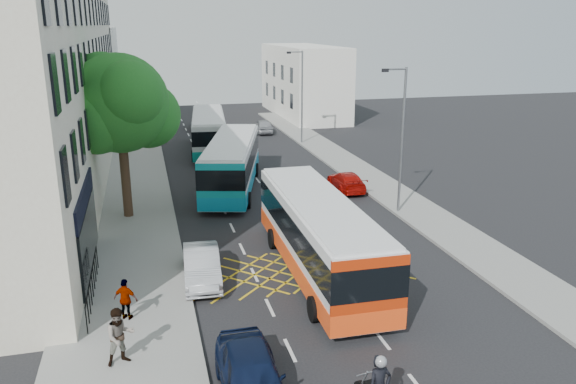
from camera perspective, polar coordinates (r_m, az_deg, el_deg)
ground at (r=20.13m, az=9.33°, el=-14.36°), size 120.00×120.00×0.00m
pavement_left at (r=32.35m, az=-15.85°, el=-2.43°), size 5.00×70.00×0.15m
pavement_right at (r=35.57m, az=10.79°, el=-0.36°), size 3.00×70.00×0.15m
terrace_main at (r=40.86m, az=-24.28°, el=10.24°), size 8.30×45.00×13.50m
terrace_far at (r=71.18m, az=-20.28°, el=11.38°), size 8.00×20.00×10.00m
building_right at (r=66.55m, az=1.55°, el=11.21°), size 6.00×18.00×8.00m
street_tree at (r=30.92m, az=-16.79°, el=8.51°), size 6.30×5.70×8.80m
lamp_near at (r=31.32m, az=11.38°, el=5.87°), size 1.45×0.15×8.00m
lamp_far at (r=49.87m, az=1.32°, el=10.10°), size 1.45×0.15×8.00m
railings at (r=23.17m, az=-19.27°, el=-8.76°), size 0.08×5.60×1.14m
bus_near at (r=23.85m, az=3.16°, el=-4.40°), size 3.08×11.78×3.30m
bus_mid at (r=36.31m, az=-5.72°, el=2.92°), size 5.65×12.00×3.29m
bus_far at (r=47.93m, az=-8.05°, el=6.13°), size 3.84×11.58×3.20m
parked_car_blue at (r=16.74m, az=-3.77°, el=-18.16°), size 1.83×4.42×1.50m
parked_car_silver at (r=23.77m, az=-8.75°, el=-7.41°), size 1.69×4.24×1.37m
red_hatchback at (r=36.43m, az=5.96°, el=1.12°), size 1.82×4.17×1.19m
distant_car_grey at (r=58.92m, az=-8.71°, el=7.05°), size 2.86×5.08×1.34m
distant_car_silver at (r=55.89m, az=-2.51°, el=6.71°), size 1.86×4.04×1.34m
pedestrian_near at (r=18.57m, az=-16.69°, el=-13.86°), size 1.08×0.95×1.87m
pedestrian_far at (r=21.11m, az=-16.15°, el=-10.42°), size 0.98×0.74×1.54m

